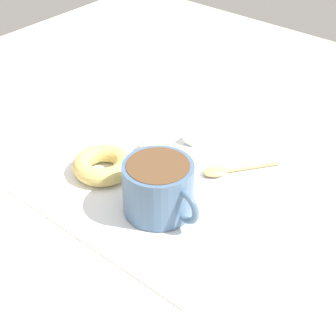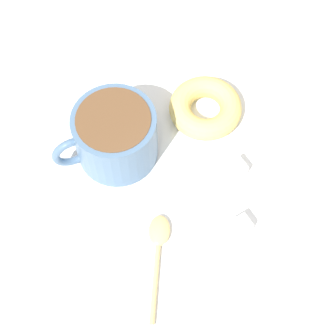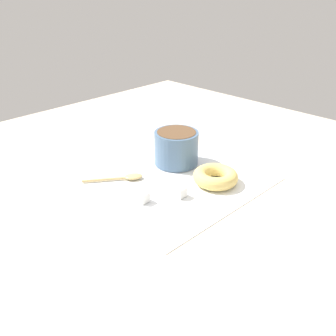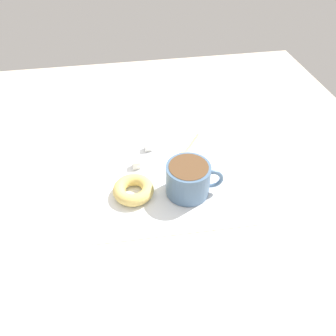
{
  "view_description": "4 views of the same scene",
  "coord_description": "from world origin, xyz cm",
  "px_view_note": "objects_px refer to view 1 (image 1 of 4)",
  "views": [
    {
      "loc": [
        44.46,
        -51.54,
        49.21
      ],
      "look_at": [
        2.72,
        -1.77,
        2.3
      ],
      "focal_mm": 60.0,
      "sensor_mm": 36.0,
      "label": 1
    },
    {
      "loc": [
        17.88,
        22.49,
        59.11
      ],
      "look_at": [
        2.72,
        -1.77,
        2.3
      ],
      "focal_mm": 60.0,
      "sensor_mm": 36.0,
      "label": 2
    },
    {
      "loc": [
        -44.27,
        46.14,
        36.49
      ],
      "look_at": [
        2.72,
        -1.77,
        2.3
      ],
      "focal_mm": 40.0,
      "sensor_mm": 36.0,
      "label": 3
    },
    {
      "loc": [
        -6.51,
        -55.82,
        52.75
      ],
      "look_at": [
        2.72,
        -1.77,
        2.3
      ],
      "focal_mm": 35.0,
      "sensor_mm": 36.0,
      "label": 4
    }
  ],
  "objects_px": {
    "sugar_cube_extra": "(150,146)",
    "donut": "(103,165)",
    "coffee_cup": "(159,187)",
    "spoon": "(225,170)",
    "sugar_cube": "(192,138)"
  },
  "relations": [
    {
      "from": "donut",
      "to": "spoon",
      "type": "height_order",
      "value": "donut"
    },
    {
      "from": "donut",
      "to": "sugar_cube",
      "type": "height_order",
      "value": "donut"
    },
    {
      "from": "donut",
      "to": "sugar_cube_extra",
      "type": "height_order",
      "value": "donut"
    },
    {
      "from": "donut",
      "to": "sugar_cube",
      "type": "bearing_deg",
      "value": 71.18
    },
    {
      "from": "coffee_cup",
      "to": "sugar_cube",
      "type": "height_order",
      "value": "coffee_cup"
    },
    {
      "from": "sugar_cube",
      "to": "sugar_cube_extra",
      "type": "xyz_separation_m",
      "value": [
        -0.04,
        -0.06,
        0.0
      ]
    },
    {
      "from": "coffee_cup",
      "to": "spoon",
      "type": "relative_size",
      "value": 1.16
    },
    {
      "from": "donut",
      "to": "sugar_cube_extra",
      "type": "xyz_separation_m",
      "value": [
        0.01,
        0.09,
        -0.0
      ]
    },
    {
      "from": "sugar_cube",
      "to": "sugar_cube_extra",
      "type": "height_order",
      "value": "same"
    },
    {
      "from": "coffee_cup",
      "to": "spoon",
      "type": "bearing_deg",
      "value": 81.23
    },
    {
      "from": "spoon",
      "to": "sugar_cube",
      "type": "xyz_separation_m",
      "value": [
        -0.09,
        0.03,
        0.01
      ]
    },
    {
      "from": "coffee_cup",
      "to": "donut",
      "type": "xyz_separation_m",
      "value": [
        -0.12,
        0.01,
        -0.02
      ]
    },
    {
      "from": "spoon",
      "to": "sugar_cube_extra",
      "type": "distance_m",
      "value": 0.13
    },
    {
      "from": "spoon",
      "to": "sugar_cube",
      "type": "height_order",
      "value": "sugar_cube"
    },
    {
      "from": "sugar_cube_extra",
      "to": "donut",
      "type": "bearing_deg",
      "value": -99.34
    }
  ]
}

